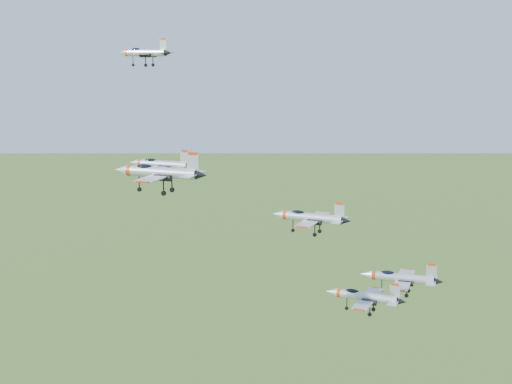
% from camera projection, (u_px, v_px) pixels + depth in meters
% --- Properties ---
extents(jet_lead, '(11.50, 9.66, 3.08)m').
position_uv_depth(jet_lead, '(144.00, 53.00, 123.74)').
color(jet_lead, '#B4BAC2').
extents(jet_left_high, '(11.29, 9.28, 3.03)m').
position_uv_depth(jet_left_high, '(161.00, 164.00, 110.87)').
color(jet_left_high, '#B4BAC2').
extents(jet_right_high, '(12.71, 10.45, 3.41)m').
position_uv_depth(jet_right_high, '(159.00, 172.00, 87.62)').
color(jet_right_high, '#B4BAC2').
extents(jet_left_low, '(12.92, 10.72, 3.45)m').
position_uv_depth(jet_left_low, '(310.00, 217.00, 109.97)').
color(jet_left_low, '#B4BAC2').
extents(jet_right_low, '(11.33, 9.40, 3.03)m').
position_uv_depth(jet_right_low, '(364.00, 296.00, 97.07)').
color(jet_right_low, '#B4BAC2').
extents(jet_trail, '(12.25, 10.05, 3.28)m').
position_uv_depth(jet_trail, '(400.00, 278.00, 105.03)').
color(jet_trail, '#B4BAC2').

